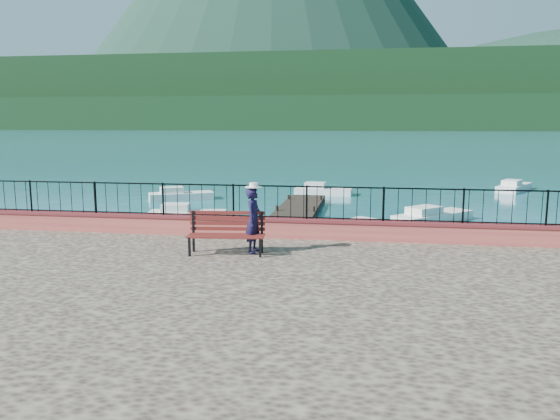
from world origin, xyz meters
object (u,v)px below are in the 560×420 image
(park_bench, at_px, (226,242))
(boat_0, at_px, (187,212))
(boat_2, at_px, (433,213))
(boat_5, at_px, (514,185))
(boat_1, at_px, (375,230))
(person, at_px, (254,220))
(boat_3, at_px, (181,193))
(boat_4, at_px, (324,188))

(park_bench, bearing_deg, boat_0, 107.76)
(boat_2, xyz_separation_m, boat_5, (6.75, 12.86, 0.00))
(boat_1, bearing_deg, park_bench, -81.32)
(person, height_order, boat_3, person)
(park_bench, relative_size, boat_4, 0.56)
(boat_5, bearing_deg, boat_1, -179.80)
(park_bench, bearing_deg, person, 21.29)
(boat_1, bearing_deg, boat_0, -164.70)
(boat_1, relative_size, boat_5, 0.82)
(park_bench, xyz_separation_m, boat_5, (13.37, 25.16, -1.12))
(boat_2, xyz_separation_m, boat_4, (-5.78, 8.78, 0.00))
(boat_3, height_order, boat_5, same)
(person, bearing_deg, boat_3, 32.18)
(boat_2, height_order, boat_4, same)
(boat_1, bearing_deg, boat_3, 174.59)
(boat_3, bearing_deg, boat_2, -46.59)
(boat_1, distance_m, boat_4, 13.60)
(park_bench, xyz_separation_m, person, (0.66, 0.34, 0.54))
(person, height_order, boat_4, person)
(boat_2, relative_size, boat_4, 1.20)
(park_bench, distance_m, person, 0.91)
(park_bench, bearing_deg, boat_4, 81.92)
(boat_3, distance_m, boat_4, 8.93)
(park_bench, relative_size, boat_1, 0.60)
(park_bench, height_order, boat_4, park_bench)
(boat_1, relative_size, boat_3, 0.90)
(boat_5, bearing_deg, boat_3, 139.10)
(person, height_order, boat_1, person)
(boat_4, bearing_deg, boat_3, -152.38)
(boat_3, xyz_separation_m, boat_4, (8.19, 3.57, 0.00))
(boat_0, distance_m, boat_1, 9.26)
(boat_0, bearing_deg, park_bench, -75.62)
(boat_5, bearing_deg, person, -178.30)
(person, height_order, boat_2, person)
(park_bench, xyz_separation_m, boat_1, (3.91, 7.83, -1.12))
(boat_2, distance_m, boat_5, 14.52)
(boat_2, relative_size, boat_3, 1.14)
(boat_2, height_order, boat_3, same)
(boat_4, relative_size, boat_5, 0.87)
(person, bearing_deg, boat_2, -19.33)
(boat_2, bearing_deg, park_bench, -162.83)
(boat_5, bearing_deg, boat_2, -178.88)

